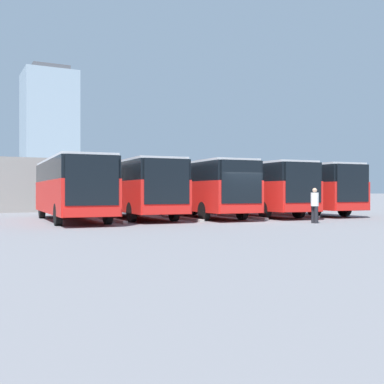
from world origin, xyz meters
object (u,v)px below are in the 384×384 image
bus_4 (72,187)px  bus_0 (298,188)px  bus_3 (135,187)px  bus_1 (253,187)px  pedestrian (315,204)px  bus_2 (198,187)px

bus_4 → bus_0: bearing=-175.6°
bus_3 → bus_4: same height
bus_1 → pedestrian: (1.18, 7.12, -0.88)m
bus_2 → bus_3: (3.79, -0.61, 0.00)m
bus_0 → bus_4: (15.15, 0.29, 0.00)m
pedestrian → bus_0: bearing=145.1°
bus_4 → pedestrian: bearing=148.5°
bus_3 → pedestrian: bus_3 is taller
bus_2 → pedestrian: 7.75m
bus_2 → bus_1: bearing=-178.6°
bus_0 → pedestrian: 8.93m
bus_0 → bus_3: size_ratio=1.00×
bus_1 → bus_4: size_ratio=1.00×
bus_0 → pedestrian: bearing=59.4°
bus_4 → pedestrian: size_ratio=6.25×
bus_3 → bus_4: (3.79, 0.77, 0.00)m
bus_0 → pedestrian: bus_0 is taller
bus_0 → bus_4: 15.15m
bus_4 → bus_2: bearing=-175.4°
bus_1 → bus_2: size_ratio=1.00×
bus_0 → bus_4: size_ratio=1.00×
bus_1 → bus_4: same height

